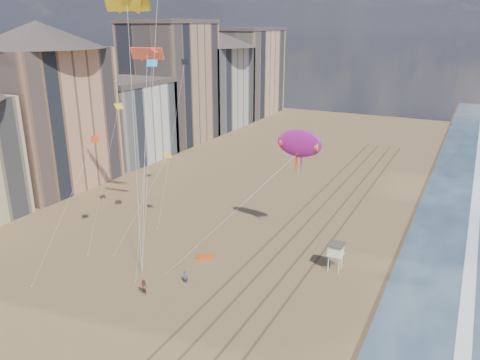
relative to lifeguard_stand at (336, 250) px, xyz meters
name	(u,v)px	position (x,y,z in m)	size (l,w,h in m)	color
wet_sand	(437,242)	(10.20, 13.65, -2.65)	(260.00, 260.00, 0.00)	#42301E
foam	(472,248)	(14.40, 13.65, -2.65)	(260.00, 260.00, 0.00)	white
tracks	(296,247)	(-6.25, 3.65, -2.65)	(7.68, 120.00, 0.01)	brown
buildings	(156,89)	(-54.53, 39.23, 10.90)	(34.72, 131.35, 29.00)	#C6B284
lifeguard_stand	(336,250)	(0.00, 0.00, 0.00)	(1.91, 1.91, 3.44)	white
grounded_kite	(205,257)	(-15.29, -4.51, -2.54)	(2.06, 1.31, 0.23)	#F24E14
show_kite	(299,144)	(-6.82, 4.99, 10.92)	(7.80, 8.05, 22.07)	#921676
kite_flyer_a	(186,277)	(-14.16, -10.45, -1.91)	(0.54, 0.36, 1.49)	#505867
kite_flyer_b	(144,287)	(-16.85, -14.55, -1.75)	(0.88, 0.68, 1.81)	#905349
small_kites	(145,102)	(-24.89, -2.24, 15.86)	(10.41, 18.38, 13.46)	red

